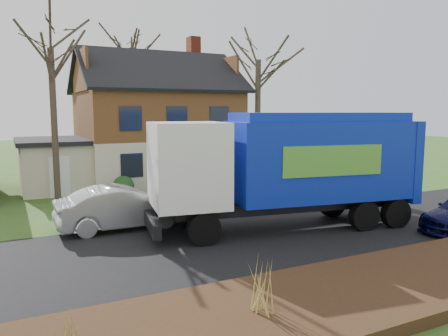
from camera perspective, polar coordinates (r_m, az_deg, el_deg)
name	(u,v)px	position (r m, az deg, el deg)	size (l,w,h in m)	color
ground	(229,243)	(14.89, 0.65, -9.71)	(120.00, 120.00, 0.00)	#34541C
road	(229,242)	(14.89, 0.65, -9.68)	(80.00, 7.00, 0.02)	black
mulch_verge	(335,299)	(10.69, 14.25, -16.20)	(80.00, 3.50, 0.30)	black
main_house	(149,117)	(27.74, -9.81, 6.62)	(12.95, 8.95, 9.26)	beige
garbage_truck	(292,162)	(16.38, 8.92, 0.73)	(10.42, 4.29, 4.34)	black
silver_sedan	(123,207)	(16.85, -12.99, -5.02)	(1.71, 4.90, 1.62)	#B8BCC0
tree_front_west	(49,24)	(22.98, -21.87, 17.02)	(3.44, 3.44, 10.21)	#423427
tree_front_east	(258,39)	(27.10, 4.53, 16.45)	(3.82, 3.82, 10.62)	#433828
tree_back	(131,32)	(35.71, -12.10, 17.02)	(3.94, 3.94, 12.49)	#3B2F23
grass_clump_west	(65,330)	(8.29, -20.03, -19.21)	(0.34, 0.28, 0.89)	#9E7F45
grass_clump_mid	(260,288)	(9.21, 4.68, -15.32)	(0.39, 0.32, 1.08)	tan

